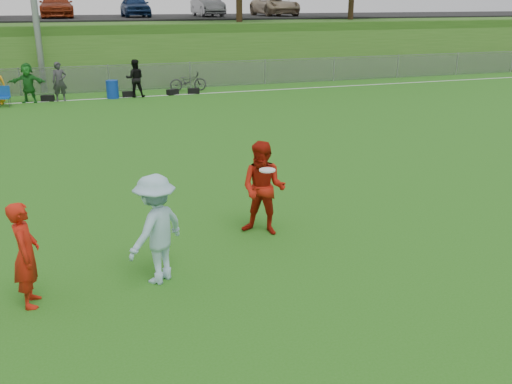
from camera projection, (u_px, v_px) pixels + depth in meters
name	position (u px, v px, depth m)	size (l,w,h in m)	color
ground	(215.00, 264.00, 9.74)	(120.00, 120.00, 0.00)	#246715
sideline_far	(114.00, 98.00, 25.88)	(60.00, 0.10, 0.01)	white
fence	(109.00, 78.00, 27.46)	(58.00, 0.06, 1.30)	gray
berm	(93.00, 44.00, 37.05)	(120.00, 18.00, 3.00)	#2B5919
parking_lot	(89.00, 18.00, 38.35)	(120.00, 12.00, 0.10)	black
car_row	(70.00, 6.00, 36.85)	(32.04, 5.18, 1.44)	silver
spectator_row	(40.00, 82.00, 24.67)	(7.98, 0.89, 1.69)	red
gear_bags	(137.00, 94.00, 26.25)	(7.14, 0.53, 0.26)	black
player_red_left	(26.00, 255.00, 8.21)	(0.58, 0.38, 1.60)	red
player_red_center	(263.00, 189.00, 10.73)	(0.88, 0.68, 1.81)	#A5180B
player_blue	(156.00, 229.00, 8.89)	(1.14, 0.66, 1.77)	#98C0D3
frisbee	(267.00, 170.00, 9.95)	(0.29, 0.29, 0.03)	silver
recycling_bin	(112.00, 89.00, 25.74)	(0.54, 0.54, 0.81)	#0E34A0
camp_chair	(4.00, 101.00, 23.73)	(0.51, 0.52, 0.85)	#0E4197
bicycle	(188.00, 81.00, 27.74)	(0.62, 1.79, 0.94)	#28282A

